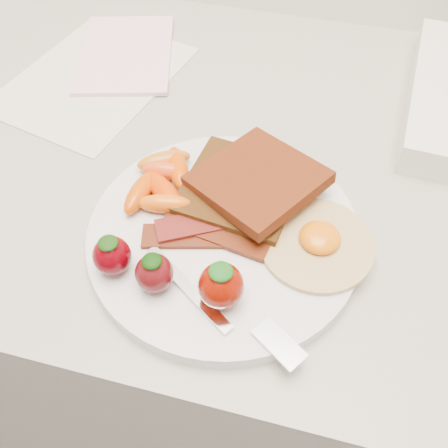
# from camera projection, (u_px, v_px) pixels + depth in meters

# --- Properties ---
(counter) EXTENTS (2.00, 0.60, 0.90)m
(counter) POSITION_uv_depth(u_px,v_px,m) (242.00, 322.00, 0.94)
(counter) COLOR gray
(counter) RESTS_ON ground
(plate) EXTENTS (0.27, 0.27, 0.02)m
(plate) POSITION_uv_depth(u_px,v_px,m) (224.00, 236.00, 0.50)
(plate) COLOR silver
(plate) RESTS_ON counter
(toast_lower) EXTENTS (0.13, 0.13, 0.01)m
(toast_lower) POSITION_uv_depth(u_px,v_px,m) (241.00, 189.00, 0.51)
(toast_lower) COLOR black
(toast_lower) RESTS_ON plate
(toast_upper) EXTENTS (0.15, 0.15, 0.03)m
(toast_upper) POSITION_uv_depth(u_px,v_px,m) (258.00, 180.00, 0.50)
(toast_upper) COLOR #3D190A
(toast_upper) RESTS_ON toast_lower
(fried_egg) EXTENTS (0.12, 0.12, 0.02)m
(fried_egg) POSITION_uv_depth(u_px,v_px,m) (317.00, 242.00, 0.48)
(fried_egg) COLOR beige
(fried_egg) RESTS_ON plate
(bacon_strips) EXTENTS (0.13, 0.08, 0.01)m
(bacon_strips) POSITION_uv_depth(u_px,v_px,m) (209.00, 230.00, 0.49)
(bacon_strips) COLOR #3F1409
(bacon_strips) RESTS_ON plate
(baby_carrots) EXTENTS (0.08, 0.11, 0.02)m
(baby_carrots) POSITION_uv_depth(u_px,v_px,m) (163.00, 181.00, 0.52)
(baby_carrots) COLOR #E54A19
(baby_carrots) RESTS_ON plate
(strawberries) EXTENTS (0.14, 0.04, 0.05)m
(strawberries) POSITION_uv_depth(u_px,v_px,m) (170.00, 273.00, 0.44)
(strawberries) COLOR #520007
(strawberries) RESTS_ON plate
(fork) EXTENTS (0.16, 0.09, 0.00)m
(fork) POSITION_uv_depth(u_px,v_px,m) (228.00, 312.00, 0.43)
(fork) COLOR silver
(fork) RESTS_ON plate
(paper_sheet) EXTENTS (0.24, 0.28, 0.00)m
(paper_sheet) POSITION_uv_depth(u_px,v_px,m) (94.00, 78.00, 0.67)
(paper_sheet) COLOR silver
(paper_sheet) RESTS_ON counter
(notepad) EXTENTS (0.17, 0.21, 0.01)m
(notepad) POSITION_uv_depth(u_px,v_px,m) (126.00, 53.00, 0.69)
(notepad) COLOR #F9C4D5
(notepad) RESTS_ON paper_sheet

